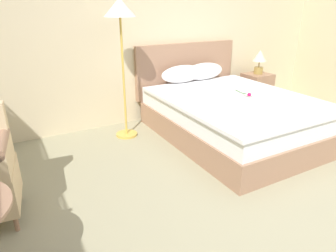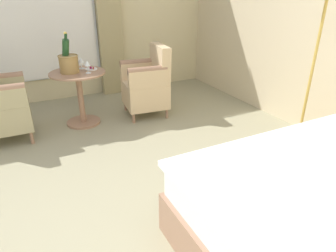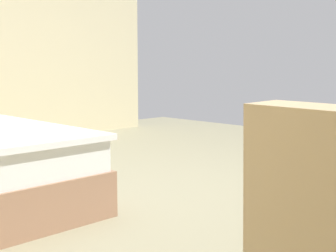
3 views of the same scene
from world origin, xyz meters
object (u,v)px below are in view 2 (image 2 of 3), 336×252
object	(u,v)px
snack_plate	(91,69)
floor_lamp_brass	(326,2)
side_table_round	(80,93)
wine_glass_near_edge	(81,61)
champagne_bucket	(68,61)
armchair_by_window	(148,84)
wine_glass_near_bucket	(87,64)

from	to	relation	value
snack_plate	floor_lamp_brass	bearing A→B (deg)	44.28
side_table_round	wine_glass_near_edge	xyz separation A→B (m)	(-0.14, 0.08, 0.36)
floor_lamp_brass	champagne_bucket	bearing A→B (deg)	-131.32
side_table_round	floor_lamp_brass	bearing A→B (deg)	47.76
champagne_bucket	armchair_by_window	bearing A→B (deg)	83.78
snack_plate	armchair_by_window	xyz separation A→B (m)	(0.13, 0.68, -0.25)
floor_lamp_brass	wine_glass_near_bucket	distance (m)	2.49
wine_glass_near_edge	champagne_bucket	bearing A→B (deg)	-54.62
floor_lamp_brass	snack_plate	bearing A→B (deg)	-135.72
side_table_round	wine_glass_near_edge	distance (m)	0.40
floor_lamp_brass	champagne_bucket	xyz separation A→B (m)	(-1.72, -1.96, -0.67)
wine_glass_near_edge	snack_plate	xyz separation A→B (m)	(0.09, 0.09, -0.09)
floor_lamp_brass	wine_glass_near_bucket	size ratio (longest dim) A/B	11.40
wine_glass_near_edge	armchair_by_window	size ratio (longest dim) A/B	0.15
champagne_bucket	armchair_by_window	size ratio (longest dim) A/B	0.51
floor_lamp_brass	snack_plate	distance (m)	2.57
snack_plate	armchair_by_window	world-z (taller)	armchair_by_window
floor_lamp_brass	armchair_by_window	distance (m)	2.18
side_table_round	champagne_bucket	bearing A→B (deg)	-102.05
wine_glass_near_edge	armchair_by_window	distance (m)	0.88
wine_glass_near_bucket	snack_plate	distance (m)	0.19
side_table_round	wine_glass_near_edge	world-z (taller)	wine_glass_near_edge
floor_lamp_brass	snack_plate	world-z (taller)	floor_lamp_brass
champagne_bucket	wine_glass_near_bucket	xyz separation A→B (m)	(0.13, 0.19, -0.02)
floor_lamp_brass	wine_glass_near_edge	distance (m)	2.67
floor_lamp_brass	side_table_round	world-z (taller)	floor_lamp_brass
floor_lamp_brass	wine_glass_near_bucket	bearing A→B (deg)	-132.02
wine_glass_near_bucket	wine_glass_near_edge	bearing A→B (deg)	-174.95
side_table_round	snack_plate	size ratio (longest dim) A/B	4.46
armchair_by_window	wine_glass_near_edge	bearing A→B (deg)	-105.84
floor_lamp_brass	side_table_round	distance (m)	2.75
side_table_round	snack_plate	world-z (taller)	snack_plate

